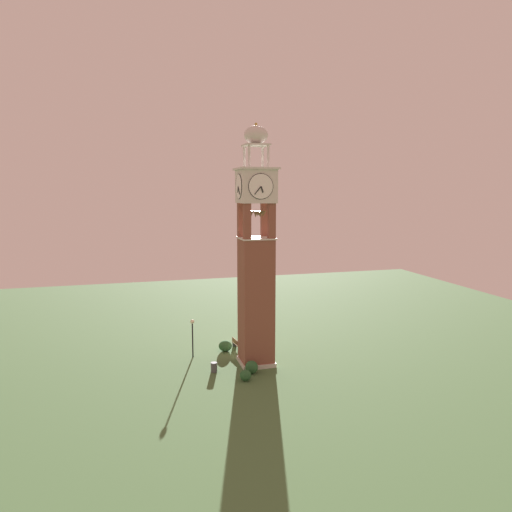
{
  "coord_description": "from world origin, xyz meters",
  "views": [
    {
      "loc": [
        10.12,
        36.64,
        14.63
      ],
      "look_at": [
        0.0,
        0.0,
        9.36
      ],
      "focal_mm": 32.3,
      "sensor_mm": 36.0,
      "label": 1
    }
  ],
  "objects_px": {
    "lamp_post": "(192,331)",
    "trash_bin": "(214,367)",
    "clock_tower": "(256,266)",
    "park_bench": "(237,344)"
  },
  "relations": [
    {
      "from": "clock_tower",
      "to": "lamp_post",
      "type": "bearing_deg",
      "value": -30.54
    },
    {
      "from": "park_bench",
      "to": "lamp_post",
      "type": "bearing_deg",
      "value": 14.61
    },
    {
      "from": "lamp_post",
      "to": "trash_bin",
      "type": "xyz_separation_m",
      "value": [
        -1.2,
        3.89,
        -2.03
      ]
    },
    {
      "from": "clock_tower",
      "to": "park_bench",
      "type": "distance_m",
      "value": 9.04
    },
    {
      "from": "trash_bin",
      "to": "park_bench",
      "type": "bearing_deg",
      "value": -121.46
    },
    {
      "from": "lamp_post",
      "to": "trash_bin",
      "type": "distance_m",
      "value": 4.55
    },
    {
      "from": "clock_tower",
      "to": "lamp_post",
      "type": "distance_m",
      "value": 8.44
    },
    {
      "from": "lamp_post",
      "to": "trash_bin",
      "type": "relative_size",
      "value": 4.32
    },
    {
      "from": "clock_tower",
      "to": "trash_bin",
      "type": "xyz_separation_m",
      "value": [
        3.84,
        0.92,
        -8.11
      ]
    },
    {
      "from": "lamp_post",
      "to": "trash_bin",
      "type": "height_order",
      "value": "lamp_post"
    }
  ]
}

